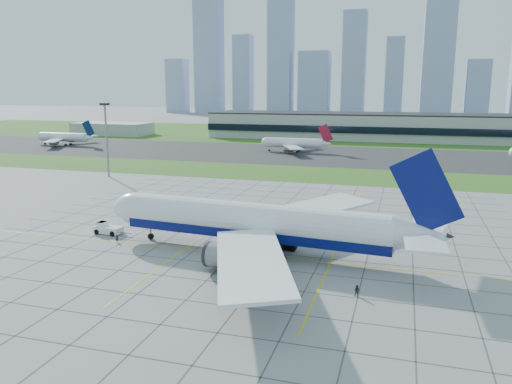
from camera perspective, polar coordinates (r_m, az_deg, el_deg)
ground at (r=96.08m, az=-2.06°, el=-6.68°), size 1400.00×1400.00×0.00m
grass_median at (r=181.31m, az=7.06°, el=1.99°), size 700.00×35.00×0.04m
asphalt_taxiway at (r=235.15m, az=9.31°, el=4.15°), size 700.00×75.00×0.04m
grass_far at (r=343.94m, az=11.71°, el=6.40°), size 700.00×145.00×0.04m
apron_markings at (r=106.03m, az=0.08°, el=-4.89°), size 120.00×130.00×0.03m
terminal at (r=317.19m, az=18.62°, el=7.04°), size 260.00×43.00×15.80m
service_block at (r=352.63m, az=-16.06°, el=6.96°), size 50.00×25.00×8.00m
light_mast at (r=181.56m, az=-16.75°, el=6.75°), size 2.50×2.50×25.60m
city_skyline at (r=608.22m, az=13.39°, el=14.10°), size 523.00×32.40×160.00m
airliner at (r=93.12m, az=0.02°, el=-3.56°), size 67.19×67.84×21.15m
pushback_tug at (r=111.23m, az=-16.64°, el=-4.02°), size 8.91×3.54×2.45m
crew_near at (r=104.36m, az=-15.60°, el=-5.15°), size 0.71×0.66×1.64m
crew_far at (r=76.88m, az=11.48°, el=-11.02°), size 0.95×0.78×1.80m
distant_jet_0 at (r=294.01m, az=-21.01°, el=5.88°), size 33.95×42.66×14.08m
distant_jet_1 at (r=245.10m, az=4.47°, el=5.61°), size 33.06×42.66×14.08m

